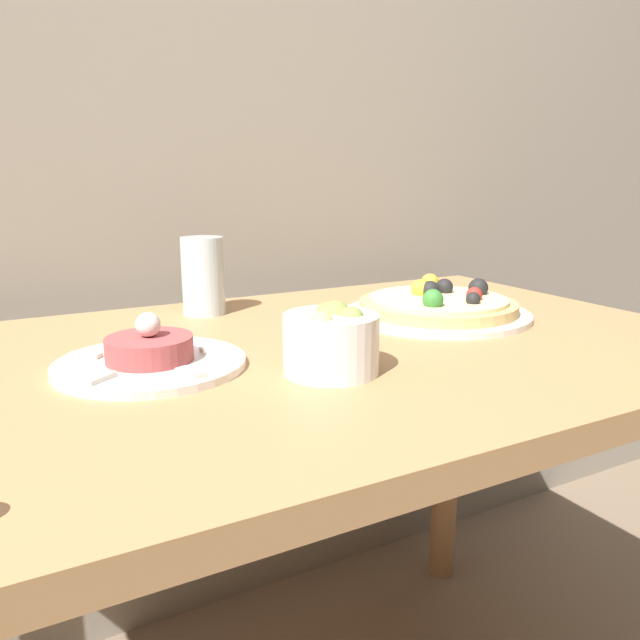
% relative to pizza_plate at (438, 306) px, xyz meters
% --- Properties ---
extents(dining_table, '(1.27, 0.74, 0.73)m').
position_rel_pizza_plate_xyz_m(dining_table, '(-0.32, -0.06, -0.12)').
color(dining_table, '#AD7F51').
rests_on(dining_table, ground_plane).
extents(pizza_plate, '(0.30, 0.30, 0.06)m').
position_rel_pizza_plate_xyz_m(pizza_plate, '(0.00, 0.00, 0.00)').
color(pizza_plate, silver).
rests_on(pizza_plate, dining_table).
extents(tartare_plate, '(0.23, 0.23, 0.07)m').
position_rel_pizza_plate_xyz_m(tartare_plate, '(-0.49, -0.05, -0.00)').
color(tartare_plate, silver).
rests_on(tartare_plate, dining_table).
extents(small_bowl, '(0.12, 0.12, 0.09)m').
position_rel_pizza_plate_xyz_m(small_bowl, '(-0.30, -0.17, 0.02)').
color(small_bowl, white).
rests_on(small_bowl, dining_table).
extents(drinking_glass, '(0.07, 0.07, 0.13)m').
position_rel_pizza_plate_xyz_m(drinking_glass, '(-0.33, 0.21, 0.05)').
color(drinking_glass, silver).
rests_on(drinking_glass, dining_table).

